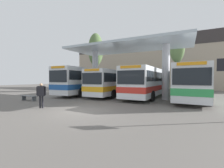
{
  "coord_description": "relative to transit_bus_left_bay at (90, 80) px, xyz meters",
  "views": [
    {
      "loc": [
        6.08,
        -7.62,
        2.02
      ],
      "look_at": [
        0.0,
        4.39,
        1.6
      ],
      "focal_mm": 24.0,
      "sensor_mm": 36.0,
      "label": 1
    }
  ],
  "objects": [
    {
      "name": "ground_plane",
      "position": [
        5.98,
        -9.35,
        -1.91
      ],
      "size": [
        100.0,
        100.0,
        0.0
      ],
      "primitive_type": "plane",
      "color": "#605B56"
    },
    {
      "name": "waiting_bench_near_pillar",
      "position": [
        -1.38,
        -7.91,
        -1.56
      ],
      "size": [
        1.89,
        0.44,
        0.46
      ],
      "color": "#4C5156",
      "rests_on": "ground_plane"
    },
    {
      "name": "poplar_tree_behind_right",
      "position": [
        -2.3,
        5.09,
        5.17
      ],
      "size": [
        2.58,
        2.58,
        10.01
      ],
      "color": "brown",
      "rests_on": "ground_plane"
    },
    {
      "name": "transit_bus_right_bay",
      "position": [
        8.03,
        0.57,
        -0.13
      ],
      "size": [
        3.12,
        11.86,
        3.2
      ],
      "rotation": [
        0.0,
        0.0,
        3.11
      ],
      "color": "silver",
      "rests_on": "ground_plane"
    },
    {
      "name": "station_canopy",
      "position": [
        5.98,
        -1.37,
        3.03
      ],
      "size": [
        13.29,
        6.0,
        5.72
      ],
      "color": "silver",
      "rests_on": "ground_plane"
    },
    {
      "name": "pedestrian_waiting",
      "position": [
        2.89,
        -9.87,
        -0.84
      ],
      "size": [
        0.58,
        0.47,
        1.75
      ],
      "rotation": [
        0.0,
        0.0,
        0.61
      ],
      "color": "black",
      "rests_on": "ground_plane"
    },
    {
      "name": "transit_bus_left_bay",
      "position": [
        0.0,
        0.0,
        0.0
      ],
      "size": [
        3.04,
        11.66,
        3.41
      ],
      "rotation": [
        0.0,
        0.0,
        3.17
      ],
      "color": "silver",
      "rests_on": "ground_plane"
    },
    {
      "name": "transit_bus_center_bay",
      "position": [
        3.94,
        0.58,
        -0.2
      ],
      "size": [
        2.75,
        11.52,
        3.06
      ],
      "rotation": [
        0.0,
        0.0,
        3.13
      ],
      "color": "silver",
      "rests_on": "ground_plane"
    },
    {
      "name": "poplar_tree_behind_left",
      "position": [
        10.74,
        4.98,
        4.32
      ],
      "size": [
        1.92,
        1.92,
        8.47
      ],
      "color": "brown",
      "rests_on": "ground_plane"
    },
    {
      "name": "townhouse_backdrop",
      "position": [
        5.98,
        15.33,
        4.46
      ],
      "size": [
        40.0,
        0.58,
        11.0
      ],
      "color": "tan",
      "rests_on": "ground_plane"
    },
    {
      "name": "parked_car_street",
      "position": [
        12.27,
        11.61,
        -0.84
      ],
      "size": [
        4.37,
        2.35,
        2.21
      ],
      "rotation": [
        0.0,
        0.0,
        -0.08
      ],
      "color": "navy",
      "rests_on": "ground_plane"
    },
    {
      "name": "transit_bus_far_right_bay",
      "position": [
        12.53,
        0.07,
        -0.11
      ],
      "size": [
        3.21,
        11.49,
        3.23
      ],
      "rotation": [
        0.0,
        0.0,
        3.09
      ],
      "color": "silver",
      "rests_on": "ground_plane"
    }
  ]
}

